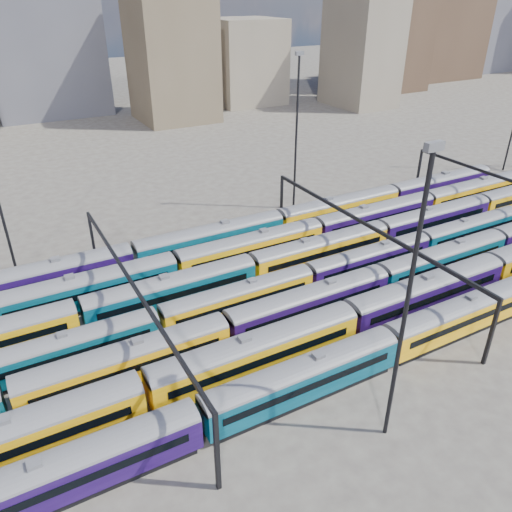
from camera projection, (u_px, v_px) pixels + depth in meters
ground at (296, 296)px, 62.49m from camera, size 500.00×500.00×0.00m
rake_1 at (257, 350)px, 48.67m from camera, size 112.88×3.30×5.58m
rake_2 at (381, 277)px, 61.19m from camera, size 126.15×3.08×5.18m
rake_3 at (239, 296)px, 57.91m from camera, size 96.54×2.83×4.75m
rake_4 at (172, 288)px, 58.96m from camera, size 149.47×3.12×5.26m
rake_5 at (251, 246)px, 68.43m from camera, size 153.72×3.21×5.41m
rake_6 at (211, 237)px, 70.63m from camera, size 112.52×3.29×5.56m
gantry_1 at (133, 292)px, 50.78m from camera, size 0.35×40.35×8.03m
gantry_2 at (364, 231)px, 63.50m from camera, size 0.35×40.35×8.03m
mast_2 at (408, 297)px, 36.77m from camera, size 1.40×0.50×25.60m
mast_3 at (297, 128)px, 80.70m from camera, size 1.40×0.50×25.60m
skyline at (384, 29)px, 178.49m from camera, size 399.22×60.48×50.03m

